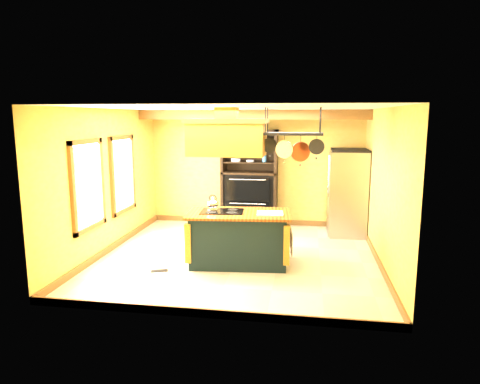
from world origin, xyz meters
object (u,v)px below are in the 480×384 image
(kitchen_island, at_px, (239,238))
(refrigerator, at_px, (347,194))
(range_hood, at_px, (227,136))
(pot_rack, at_px, (293,139))
(hutch, at_px, (250,189))

(kitchen_island, distance_m, refrigerator, 3.08)
(range_hood, distance_m, refrigerator, 3.46)
(kitchen_island, bearing_deg, pot_rack, -5.05)
(kitchen_island, distance_m, hutch, 2.67)
(range_hood, distance_m, hutch, 2.97)
(range_hood, xyz_separation_m, refrigerator, (2.22, 2.28, -1.35))
(pot_rack, xyz_separation_m, refrigerator, (1.12, 2.28, -1.29))
(hutch, bearing_deg, refrigerator, -9.22)
(pot_rack, relative_size, refrigerator, 0.56)
(hutch, bearing_deg, kitchen_island, -86.47)
(kitchen_island, relative_size, hutch, 0.82)
(kitchen_island, relative_size, refrigerator, 1.01)
(range_hood, height_order, pot_rack, same)
(range_hood, bearing_deg, refrigerator, 45.75)
(kitchen_island, height_order, refrigerator, refrigerator)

